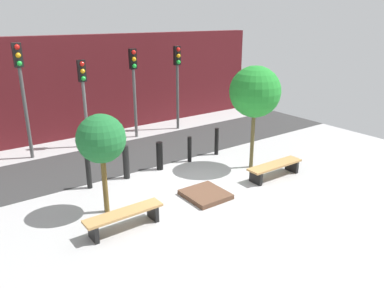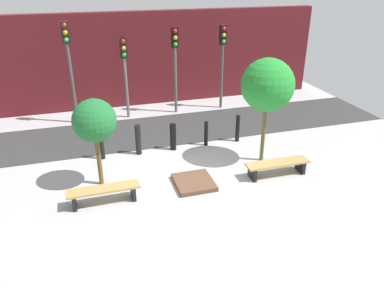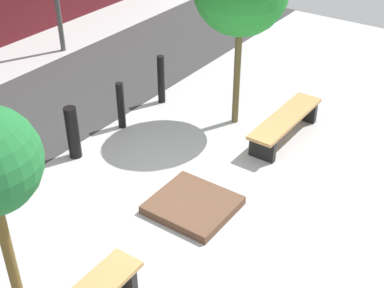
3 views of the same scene
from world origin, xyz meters
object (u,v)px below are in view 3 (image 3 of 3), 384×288
(bollard_center, at_px, (73,133))
(bollard_right, at_px, (121,105))
(bench_right, at_px, (285,122))
(bollard_left, at_px, (14,164))
(bollard_far_right, at_px, (161,79))
(planter_bed, at_px, (193,205))

(bollard_center, xyz_separation_m, bollard_right, (1.19, 0.00, -0.02))
(bench_right, height_order, bollard_center, bollard_center)
(bench_right, relative_size, bollard_left, 1.89)
(bollard_center, distance_m, bollard_far_right, 2.38)
(bollard_left, height_order, bollard_far_right, bollard_left)
(bench_right, distance_m, bollard_left, 4.58)
(bollard_left, xyz_separation_m, bollard_center, (1.19, 0.00, -0.06))
(bollard_left, bearing_deg, planter_bed, -63.83)
(bollard_left, bearing_deg, bench_right, -35.03)
(bollard_right, bearing_deg, bollard_left, 180.00)
(planter_bed, relative_size, bollard_left, 1.12)
(planter_bed, bearing_deg, bench_right, -4.48)
(bollard_center, bearing_deg, bollard_far_right, 0.00)
(planter_bed, bearing_deg, bollard_left, 116.17)
(bollard_center, distance_m, bollard_right, 1.19)
(bollard_right, bearing_deg, planter_bed, -116.17)
(bollard_center, height_order, bollard_far_right, bollard_far_right)
(bench_right, distance_m, bollard_right, 2.96)
(bench_right, relative_size, bollard_far_right, 2.00)
(bollard_left, bearing_deg, bollard_center, 0.00)
(planter_bed, bearing_deg, bollard_far_right, 45.50)
(bollard_far_right, bearing_deg, planter_bed, -134.50)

